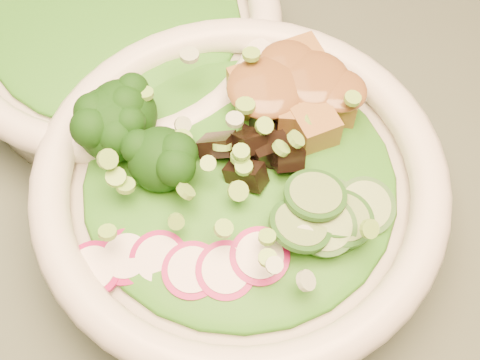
{
  "coord_description": "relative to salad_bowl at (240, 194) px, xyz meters",
  "views": [
    {
      "loc": [
        -0.16,
        -0.14,
        1.23
      ],
      "look_at": [
        -0.15,
        0.1,
        0.81
      ],
      "focal_mm": 50.0,
      "sensor_mm": 36.0,
      "label": 1
    }
  ],
  "objects": [
    {
      "name": "cucumber_slices",
      "position": [
        0.06,
        -0.04,
        0.04
      ],
      "size": [
        0.1,
        0.1,
        0.04
      ],
      "primitive_type": null,
      "rotation": [
        0.0,
        0.0,
        -0.31
      ],
      "color": "#73A55C",
      "rests_on": "salad_bowl"
    },
    {
      "name": "salad_bowl",
      "position": [
        0.0,
        0.0,
        0.0
      ],
      "size": [
        0.3,
        0.3,
        0.08
      ],
      "rotation": [
        0.0,
        0.0,
        -0.31
      ],
      "color": "white",
      "rests_on": "dining_table"
    },
    {
      "name": "lettuce_bed",
      "position": [
        0.0,
        -0.0,
        0.02
      ],
      "size": [
        0.23,
        0.23,
        0.03
      ],
      "primitive_type": "ellipsoid",
      "color": "#226615",
      "rests_on": "salad_bowl"
    },
    {
      "name": "side_lettuce",
      "position": [
        -0.1,
        0.16,
        0.02
      ],
      "size": [
        0.19,
        0.19,
        0.02
      ],
      "primitive_type": "ellipsoid",
      "color": "#226615",
      "rests_on": "side_bowl"
    },
    {
      "name": "side_bowl",
      "position": [
        -0.1,
        0.16,
        -0.0
      ],
      "size": [
        0.28,
        0.28,
        0.08
      ],
      "rotation": [
        0.0,
        0.0,
        -0.04
      ],
      "color": "white",
      "rests_on": "dining_table"
    },
    {
      "name": "peanut_sauce",
      "position": [
        0.04,
        0.06,
        0.05
      ],
      "size": [
        0.08,
        0.06,
        0.02
      ],
      "primitive_type": "ellipsoid",
      "color": "brown",
      "rests_on": "tofu_cubes"
    },
    {
      "name": "radish_slices",
      "position": [
        -0.03,
        -0.07,
        0.03
      ],
      "size": [
        0.13,
        0.08,
        0.02
      ],
      "primitive_type": null,
      "rotation": [
        0.0,
        0.0,
        -0.31
      ],
      "color": "#970B4B",
      "rests_on": "salad_bowl"
    },
    {
      "name": "broccoli_florets",
      "position": [
        -0.06,
        0.03,
        0.04
      ],
      "size": [
        0.11,
        0.1,
        0.05
      ],
      "primitive_type": null,
      "rotation": [
        0.0,
        0.0,
        -0.31
      ],
      "color": "black",
      "rests_on": "salad_bowl"
    },
    {
      "name": "tofu_cubes",
      "position": [
        0.04,
        0.06,
        0.04
      ],
      "size": [
        0.12,
        0.09,
        0.04
      ],
      "primitive_type": null,
      "rotation": [
        0.0,
        0.0,
        -0.31
      ],
      "color": "brown",
      "rests_on": "salad_bowl"
    },
    {
      "name": "mushroom_heap",
      "position": [
        0.01,
        0.01,
        0.04
      ],
      "size": [
        0.1,
        0.1,
        0.04
      ],
      "primitive_type": null,
      "rotation": [
        0.0,
        0.0,
        -0.31
      ],
      "color": "black",
      "rests_on": "salad_bowl"
    },
    {
      "name": "scallion_garnish",
      "position": [
        0.0,
        -0.0,
        0.05
      ],
      "size": [
        0.21,
        0.21,
        0.03
      ],
      "primitive_type": null,
      "color": "#7ABA41",
      "rests_on": "salad_bowl"
    }
  ]
}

